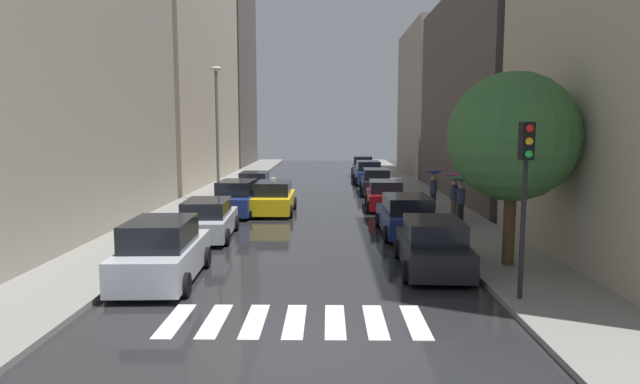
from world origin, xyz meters
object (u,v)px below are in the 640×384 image
object	(u,v)px
pedestrian_foreground	(434,181)
traffic_light_right_corner	(526,171)
taxi_midroad	(274,198)
pedestrian_by_kerb	(461,188)
parked_car_right_fifth	(368,173)
parked_car_left_third	(237,199)
parked_car_right_second	(406,216)
parked_car_left_second	(208,220)
lamp_post_left	(217,124)
parked_car_right_fourth	(376,182)
pedestrian_near_tree	(454,186)
parked_car_right_sixth	(363,167)
parked_car_right_nearest	(433,246)
parked_car_left_nearest	(162,253)
parked_car_right_third	(385,196)
parked_car_left_fourth	(255,186)
street_tree_right	(513,137)

from	to	relation	value
pedestrian_foreground	traffic_light_right_corner	distance (m)	14.83
taxi_midroad	pedestrian_by_kerb	size ratio (longest dim) A/B	2.23
taxi_midroad	pedestrian_by_kerb	distance (m)	9.20
parked_car_right_fifth	parked_car_left_third	bearing A→B (deg)	152.54
parked_car_right_second	pedestrian_by_kerb	size ratio (longest dim) A/B	2.35
parked_car_left_second	lamp_post_left	bearing A→B (deg)	6.22
parked_car_right_fourth	pedestrian_near_tree	xyz separation A→B (m)	(2.75, -9.87, 0.85)
parked_car_right_second	traffic_light_right_corner	size ratio (longest dim) A/B	1.08
parked_car_left_third	pedestrian_foreground	bearing A→B (deg)	-81.72
parked_car_right_fifth	parked_car_right_sixth	size ratio (longest dim) A/B	1.04
parked_car_right_nearest	pedestrian_by_kerb	size ratio (longest dim) A/B	2.26
parked_car_right_sixth	pedestrian_near_tree	size ratio (longest dim) A/B	2.25
pedestrian_foreground	lamp_post_left	world-z (taller)	lamp_post_left
pedestrian_by_kerb	parked_car_left_nearest	bearing A→B (deg)	-121.56
pedestrian_near_tree	pedestrian_by_kerb	world-z (taller)	pedestrian_near_tree
parked_car_right_third	taxi_midroad	distance (m)	5.90
parked_car_left_fourth	pedestrian_near_tree	world-z (taller)	pedestrian_near_tree
parked_car_left_fourth	street_tree_right	world-z (taller)	street_tree_right
parked_car_right_third	parked_car_right_fourth	size ratio (longest dim) A/B	0.91
parked_car_right_fifth	lamp_post_left	bearing A→B (deg)	137.68
parked_car_left_second	parked_car_right_fourth	size ratio (longest dim) A/B	1.00
parked_car_left_second	street_tree_right	size ratio (longest dim) A/B	0.78
parked_car_right_second	traffic_light_right_corner	xyz separation A→B (m)	(1.55, -8.70, 2.53)
parked_car_left_fourth	parked_car_right_fifth	world-z (taller)	parked_car_right_fifth
parked_car_left_nearest	parked_car_left_second	xyz separation A→B (m)	(-0.06, 6.07, -0.11)
street_tree_right	parked_car_right_fourth	bearing A→B (deg)	97.31
taxi_midroad	parked_car_right_second	bearing A→B (deg)	-132.50
parked_car_right_nearest	lamp_post_left	bearing A→B (deg)	34.91
parked_car_right_fifth	taxi_midroad	distance (m)	15.50
pedestrian_by_kerb	lamp_post_left	distance (m)	14.38
parked_car_right_third	parked_car_left_fourth	bearing A→B (deg)	60.98
parked_car_left_fourth	pedestrian_by_kerb	xyz separation A→B (m)	(10.31, -9.14, 0.91)
parked_car_right_nearest	street_tree_right	xyz separation A→B (m)	(2.34, 0.22, 3.28)
parked_car_left_third	lamp_post_left	xyz separation A→B (m)	(-1.81, 4.37, 3.66)
pedestrian_near_tree	parked_car_right_nearest	bearing A→B (deg)	17.51
parked_car_right_sixth	pedestrian_by_kerb	bearing A→B (deg)	-170.92
parked_car_right_third	pedestrian_foreground	size ratio (longest dim) A/B	2.08
taxi_midroad	pedestrian_near_tree	world-z (taller)	pedestrian_near_tree
parked_car_right_fourth	pedestrian_near_tree	bearing A→B (deg)	-162.29
parked_car_left_second	parked_car_right_third	size ratio (longest dim) A/B	1.11
parked_car_left_fourth	parked_car_right_fourth	size ratio (longest dim) A/B	0.92
pedestrian_near_tree	lamp_post_left	xyz separation A→B (m)	(-12.15, 5.84, 2.84)
parked_car_right_fifth	lamp_post_left	xyz separation A→B (m)	(-9.34, -10.44, 3.64)
parked_car_left_second	parked_car_right_second	distance (m)	7.89
parked_car_left_fourth	parked_car_right_sixth	distance (m)	16.48
parked_car_right_nearest	traffic_light_right_corner	size ratio (longest dim) A/B	1.04
parked_car_right_fifth	pedestrian_near_tree	bearing A→B (deg)	-170.71
parked_car_left_nearest	parked_car_left_second	world-z (taller)	parked_car_left_nearest
parked_car_right_sixth	street_tree_right	bearing A→B (deg)	-173.15
parked_car_left_nearest	parked_car_left_third	world-z (taller)	parked_car_left_nearest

